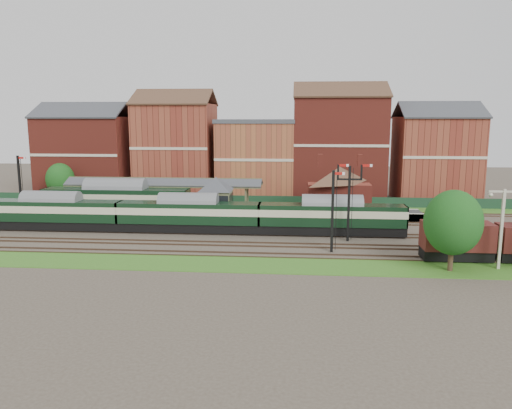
# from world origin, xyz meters

# --- Properties ---
(ground) EXTENTS (160.00, 160.00, 0.00)m
(ground) POSITION_xyz_m (0.00, 0.00, 0.00)
(ground) COLOR #473D33
(ground) RESTS_ON ground
(grass_back) EXTENTS (90.00, 4.50, 0.06)m
(grass_back) POSITION_xyz_m (0.00, 16.00, 0.03)
(grass_back) COLOR #2D6619
(grass_back) RESTS_ON ground
(grass_front) EXTENTS (90.00, 5.00, 0.06)m
(grass_front) POSITION_xyz_m (0.00, -12.00, 0.03)
(grass_front) COLOR #2D6619
(grass_front) RESTS_ON ground
(fence) EXTENTS (90.00, 0.12, 1.50)m
(fence) POSITION_xyz_m (0.00, 18.00, 0.75)
(fence) COLOR #193823
(fence) RESTS_ON ground
(platform) EXTENTS (55.00, 3.40, 1.00)m
(platform) POSITION_xyz_m (-5.00, 9.75, 0.50)
(platform) COLOR #2D2D2D
(platform) RESTS_ON ground
(signal_box) EXTENTS (5.40, 5.40, 6.00)m
(signal_box) POSITION_xyz_m (-3.00, 3.25, 3.19)
(signal_box) COLOR #617654
(signal_box) RESTS_ON ground
(brick_hut) EXTENTS (3.20, 2.64, 2.94)m
(brick_hut) POSITION_xyz_m (5.00, 3.25, 1.20)
(brick_hut) COLOR maroon
(brick_hut) RESTS_ON ground
(station_building) EXTENTS (8.10, 8.10, 5.90)m
(station_building) POSITION_xyz_m (12.00, 9.75, 3.96)
(station_building) COLOR maroon
(station_building) RESTS_ON platform
(canopy) EXTENTS (26.00, 3.89, 4.08)m
(canopy) POSITION_xyz_m (-11.00, 9.75, 4.58)
(canopy) COLOR brown
(canopy) RESTS_ON platform
(semaphore_bracket) EXTENTS (3.60, 0.25, 8.18)m
(semaphore_bracket) POSITION_xyz_m (12.04, -2.50, 4.63)
(semaphore_bracket) COLOR black
(semaphore_bracket) RESTS_ON ground
(semaphore_platform_end) EXTENTS (1.23, 0.25, 8.00)m
(semaphore_platform_end) POSITION_xyz_m (-29.98, 8.00, 4.16)
(semaphore_platform_end) COLOR black
(semaphore_platform_end) RESTS_ON ground
(semaphore_siding) EXTENTS (1.23, 0.25, 8.00)m
(semaphore_siding) POSITION_xyz_m (10.02, -7.00, 4.16)
(semaphore_siding) COLOR black
(semaphore_siding) RESTS_ON ground
(yard_lamp) EXTENTS (2.60, 0.22, 7.00)m
(yard_lamp) POSITION_xyz_m (24.00, -11.50, 3.99)
(yard_lamp) COLOR beige
(yard_lamp) RESTS_ON ground
(town_backdrop) EXTENTS (69.00, 10.00, 16.00)m
(town_backdrop) POSITION_xyz_m (-0.18, 25.00, 7.00)
(town_backdrop) COLOR maroon
(town_backdrop) RESTS_ON ground
(dmu_train) EXTENTS (48.25, 2.54, 3.71)m
(dmu_train) POSITION_xyz_m (-5.62, 0.00, 2.19)
(dmu_train) COLOR black
(dmu_train) RESTS_ON ground
(platform_railcar) EXTENTS (18.70, 2.95, 4.31)m
(platform_railcar) POSITION_xyz_m (-16.41, 6.50, 2.51)
(platform_railcar) COLOR black
(platform_railcar) RESTS_ON ground
(goods_van_a) EXTENTS (6.16, 2.67, 3.73)m
(goods_van_a) POSITION_xyz_m (21.17, -9.00, 2.12)
(goods_van_a) COLOR black
(goods_van_a) RESTS_ON ground
(tree_far) EXTENTS (4.81, 4.81, 7.02)m
(tree_far) POSITION_xyz_m (19.68, -12.41, 4.24)
(tree_far) COLOR #382619
(tree_far) RESTS_ON ground
(tree_back) EXTENTS (4.21, 4.21, 6.16)m
(tree_back) POSITION_xyz_m (-29.07, 17.44, 3.72)
(tree_back) COLOR #382619
(tree_back) RESTS_ON ground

